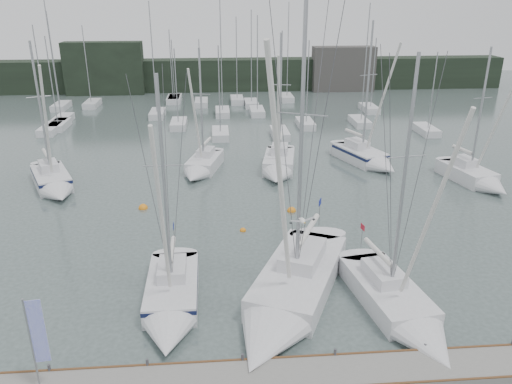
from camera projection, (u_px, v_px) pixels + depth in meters
The scene contains 19 objects.
ground at pixel (277, 310), 25.27m from camera, with size 160.00×160.00×0.00m, color #42514E.
dock at pixel (292, 377), 20.57m from camera, with size 24.00×2.00×0.40m, color slate.
far_treeline at pixel (232, 75), 81.73m from camera, with size 90.00×4.00×5.00m, color black.
far_building_left at pixel (104, 68), 77.82m from camera, with size 12.00×3.00×8.00m, color black.
far_building_right at pixel (343, 69), 80.87m from camera, with size 10.00×3.00×7.00m, color #3F3D3A.
mast_forest at pixel (210, 112), 64.94m from camera, with size 46.99×25.12×14.80m.
sailboat_near_left at pixel (171, 305), 24.75m from camera, with size 2.73×8.46×12.58m.
sailboat_near_center at pixel (285, 303), 24.76m from camera, with size 8.11×12.22×16.53m.
sailboat_near_right at pixel (404, 313), 24.12m from camera, with size 4.05×9.33×13.58m.
sailboat_mid_a at pixel (54, 183), 40.31m from camera, with size 5.53×8.04×12.45m.
sailboat_mid_b at pixel (201, 168), 44.16m from camera, with size 4.03×7.17×11.47m.
sailboat_mid_c at pixel (278, 167), 44.07m from camera, with size 3.94×7.92×12.74m.
sailboat_mid_d at pixel (369, 159), 46.30m from camera, with size 5.29×8.14×13.65m.
sailboat_mid_e at pixel (478, 179), 41.40m from camera, with size 3.99×7.42×11.89m.
buoy_a at pixel (243, 231), 33.66m from camera, with size 0.42×0.42×0.42m, color orange.
buoy_b at pixel (292, 211), 36.69m from camera, with size 0.65×0.65×0.65m, color orange.
buoy_c at pixel (143, 208), 37.16m from camera, with size 0.69×0.69×0.69m, color orange.
dock_banner at pixel (36, 337), 18.80m from camera, with size 0.63×0.13×4.17m.
seagull at pixel (302, 221), 20.87m from camera, with size 1.06×0.51×0.21m.
Camera 1 is at (-2.81, -21.10, 14.92)m, focal length 35.00 mm.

